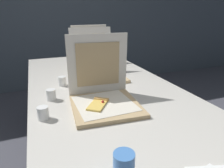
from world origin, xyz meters
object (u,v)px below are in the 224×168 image
Objects in this scene: pizza_box_front at (104,96)px; pizza_box_middle at (98,70)px; cup_printed_front at (124,167)px; cup_white_near_center at (51,95)px; cup_white_near_left at (43,113)px; pizza_box_back at (92,59)px; table at (102,91)px; cup_white_mid at (62,81)px.

pizza_box_front is 0.53m from pizza_box_middle.
cup_white_near_center is at bearing 102.07° from cup_printed_front.
cup_white_near_left is (-0.33, -0.05, -0.02)m from pizza_box_front.
pizza_box_back reaches higher than cup_white_near_left.
pizza_box_front is 5.92× the size of cup_white_near_center.
pizza_box_front is at bearing 77.59° from cup_printed_front.
cup_printed_front is (0.15, -0.72, 0.02)m from cup_white_near_center.
table is at bearing 78.61° from pizza_box_front.
cup_white_mid is (0.16, 0.45, 0.00)m from cup_white_near_left.
table is at bearing -99.85° from pizza_box_middle.
cup_white_near_left is 0.54m from cup_printed_front.
cup_white_mid is (-0.27, 0.09, 0.08)m from table.
pizza_box_back reaches higher than table.
cup_printed_front is at bearing -77.93° from cup_white_near_center.
cup_printed_front is (-0.32, -1.47, -0.00)m from pizza_box_back.
table is 0.23m from pizza_box_middle.
cup_white_mid is at bearing 160.55° from table.
pizza_box_front is 0.44m from cup_white_mid.
pizza_box_front is at bearing -32.93° from cup_white_near_center.
pizza_box_front is 0.95m from pizza_box_back.
table is 31.58× the size of cup_white_mid.
cup_printed_front reaches higher than table.
pizza_box_front is 0.34m from cup_white_near_left.
cup_printed_front is at bearing -86.67° from cup_white_mid.
table is 4.69× the size of pizza_box_middle.
pizza_box_front is 3.83× the size of cup_printed_front.
table is 0.56m from cup_white_near_left.
pizza_box_front is at bearing -66.72° from cup_white_mid.
cup_white_mid is (-0.37, -0.52, -0.02)m from pizza_box_back.
pizza_box_middle is (0.04, 0.20, 0.10)m from table.
cup_white_near_left is at bearing -128.87° from pizza_box_middle.
pizza_box_front reaches higher than pizza_box_back.
pizza_box_middle is 4.35× the size of cup_printed_front.
cup_white_near_center reaches higher than table.
pizza_box_back is at bearing 80.82° from pizza_box_middle.
cup_white_near_left is at bearing -167.00° from pizza_box_front.
pizza_box_front is 0.56m from cup_printed_front.
pizza_box_back is at bearing 54.46° from cup_white_mid.
pizza_box_middle is at bearing 80.84° from pizza_box_front.
cup_white_mid is at bearing 118.11° from pizza_box_front.
pizza_box_middle is at bearing 76.83° from cup_printed_front.
cup_printed_front is at bearing -97.58° from pizza_box_front.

